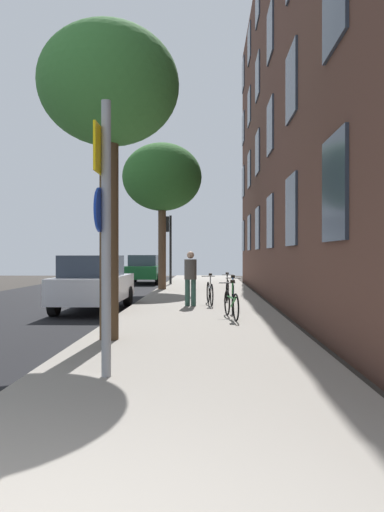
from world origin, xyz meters
TOP-DOWN VIEW (x-y plane):
  - ground_plane at (-2.40, 15.00)m, footprint 41.80×41.80m
  - road_asphalt at (-4.50, 15.00)m, footprint 7.00×38.00m
  - sidewalk at (1.10, 15.00)m, footprint 4.20×38.00m
  - building_facade at (3.69, 14.50)m, footprint 0.56×27.00m
  - sign_post at (0.02, 4.10)m, footprint 0.16×0.60m
  - traffic_light at (-0.73, 23.18)m, footprint 0.43×0.24m
  - tree_near at (-0.47, 6.76)m, footprint 2.54×2.54m
  - tree_far at (-0.72, 19.51)m, footprint 3.52×3.52m
  - bicycle_0 at (1.88, 9.71)m, footprint 0.43×1.71m
  - bicycle_1 at (2.00, 11.27)m, footprint 0.42×1.75m
  - bicycle_2 at (1.38, 12.86)m, footprint 0.42×1.64m
  - bicycle_3 at (1.98, 14.56)m, footprint 0.42×1.72m
  - pedestrian_0 at (0.80, 12.50)m, footprint 0.51×0.51m
  - car_0 at (-2.01, 12.07)m, footprint 1.77×4.04m
  - car_1 at (-2.24, 25.56)m, footprint 1.94×4.30m

SIDE VIEW (x-z plane):
  - ground_plane at x=-2.40m, z-range 0.00..0.00m
  - road_asphalt at x=-4.50m, z-range 0.00..0.01m
  - sidewalk at x=1.10m, z-range 0.00..0.12m
  - bicycle_3 at x=1.98m, z-range 0.02..0.95m
  - bicycle_0 at x=1.88m, z-range 0.02..0.95m
  - bicycle_2 at x=1.38m, z-range 0.01..0.98m
  - bicycle_1 at x=2.00m, z-range 0.01..0.99m
  - car_0 at x=-2.01m, z-range 0.03..1.65m
  - car_1 at x=-2.24m, z-range 0.03..1.65m
  - pedestrian_0 at x=0.80m, z-range 0.24..1.87m
  - sign_post at x=0.02m, z-range 0.34..3.81m
  - traffic_light at x=-0.73m, z-range 0.78..4.35m
  - tree_near at x=-0.47m, z-range 1.80..7.47m
  - tree_far at x=-0.72m, z-range 1.82..8.30m
  - building_facade at x=3.69m, z-range 0.02..13.83m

